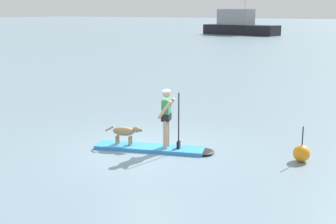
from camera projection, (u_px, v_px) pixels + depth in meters
The scene contains 6 objects.
ground_plane at pixel (150, 150), 12.75m from camera, with size 400.00×400.00×0.00m, color slate.
paddleboard at pixel (157, 148), 12.69m from camera, with size 3.42×1.69×0.10m.
person_paddler at pixel (167, 114), 12.41m from camera, with size 0.67×0.58×1.65m.
dog at pixel (125, 132), 12.80m from camera, with size 1.07×0.44×0.56m.
moored_boat_port at pixel (239, 25), 71.66m from camera, with size 12.59×5.30×10.34m.
marker_buoy at pixel (302, 153), 11.71m from camera, with size 0.44×0.44×0.94m.
Camera 1 is at (6.78, -10.16, 3.86)m, focal length 48.20 mm.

